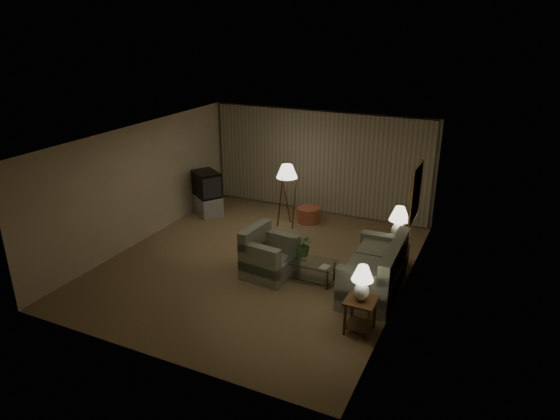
% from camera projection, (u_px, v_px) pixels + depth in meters
% --- Properties ---
extents(ground, '(7.00, 7.00, 0.00)m').
position_uv_depth(ground, '(259.00, 262.00, 10.61)').
color(ground, '#8F774E').
rests_on(ground, ground).
extents(room_shell, '(6.04, 7.02, 2.72)m').
position_uv_depth(room_shell, '(290.00, 166.00, 11.25)').
color(room_shell, '#C3B195').
rests_on(room_shell, ground).
extents(sofa, '(1.91, 1.02, 0.83)m').
position_uv_depth(sofa, '(373.00, 272.00, 9.34)').
color(sofa, gray).
rests_on(sofa, ground).
extents(armchair, '(1.13, 1.09, 0.79)m').
position_uv_depth(armchair, '(270.00, 258.00, 9.94)').
color(armchair, gray).
rests_on(armchair, ground).
extents(side_table_near, '(0.49, 0.49, 0.60)m').
position_uv_depth(side_table_near, '(360.00, 310.00, 8.14)').
color(side_table_near, '#361F0E').
rests_on(side_table_near, ground).
extents(side_table_far, '(0.53, 0.45, 0.60)m').
position_uv_depth(side_table_far, '(396.00, 248.00, 10.34)').
color(side_table_far, '#361F0E').
rests_on(side_table_far, ground).
extents(table_lamp_near, '(0.36, 0.36, 0.62)m').
position_uv_depth(table_lamp_near, '(362.00, 280.00, 7.94)').
color(table_lamp_near, silver).
rests_on(table_lamp_near, side_table_near).
extents(table_lamp_far, '(0.42, 0.42, 0.72)m').
position_uv_depth(table_lamp_far, '(399.00, 220.00, 10.11)').
color(table_lamp_far, silver).
rests_on(table_lamp_far, side_table_far).
extents(coffee_table, '(0.99, 0.54, 0.41)m').
position_uv_depth(coffee_table, '(311.00, 268.00, 9.79)').
color(coffee_table, silver).
rests_on(coffee_table, ground).
extents(tv_cabinet, '(1.39, 1.36, 0.50)m').
position_uv_depth(tv_cabinet, '(208.00, 205.00, 13.18)').
color(tv_cabinet, '#A4A4A6').
rests_on(tv_cabinet, ground).
extents(crt_tv, '(1.28, 1.26, 0.66)m').
position_uv_depth(crt_tv, '(206.00, 184.00, 12.98)').
color(crt_tv, black).
rests_on(crt_tv, tv_cabinet).
extents(floor_lamp, '(0.51, 0.51, 1.58)m').
position_uv_depth(floor_lamp, '(287.00, 194.00, 12.20)').
color(floor_lamp, '#361F0E').
rests_on(floor_lamp, ground).
extents(ottoman, '(0.75, 0.75, 0.39)m').
position_uv_depth(ottoman, '(309.00, 215.00, 12.66)').
color(ottoman, '#B5623D').
rests_on(ottoman, ground).
extents(vase, '(0.17, 0.17, 0.15)m').
position_uv_depth(vase, '(304.00, 257.00, 9.77)').
color(vase, white).
rests_on(vase, coffee_table).
extents(flowers, '(0.51, 0.47, 0.46)m').
position_uv_depth(flowers, '(304.00, 242.00, 9.66)').
color(flowers, '#427734').
rests_on(flowers, vase).
extents(book, '(0.19, 0.24, 0.02)m').
position_uv_depth(book, '(321.00, 266.00, 9.55)').
color(book, olive).
rests_on(book, coffee_table).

